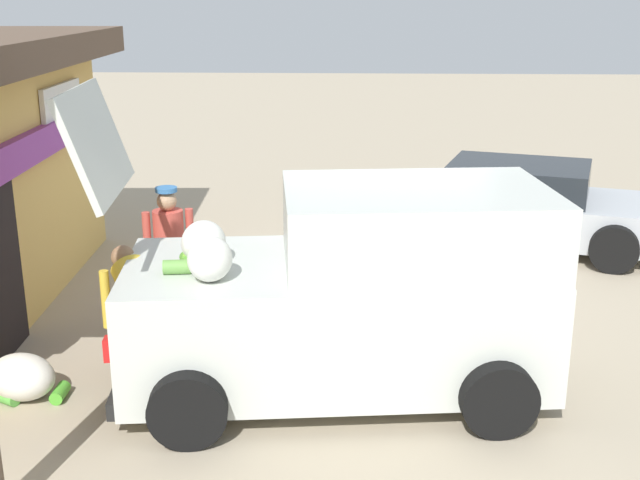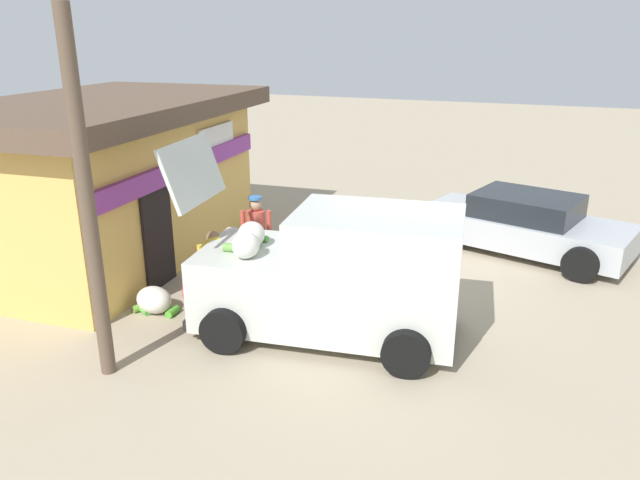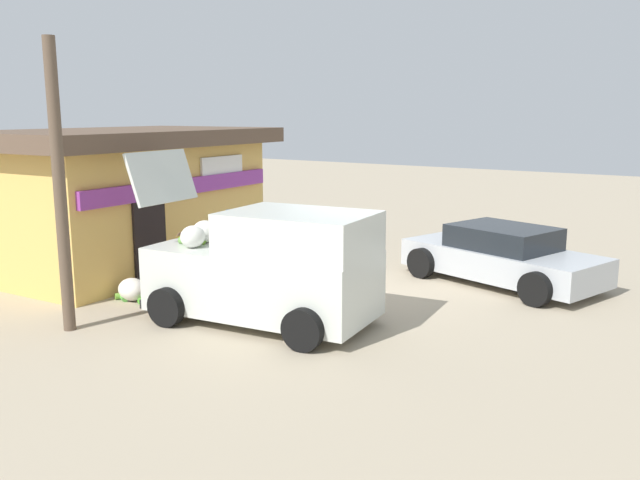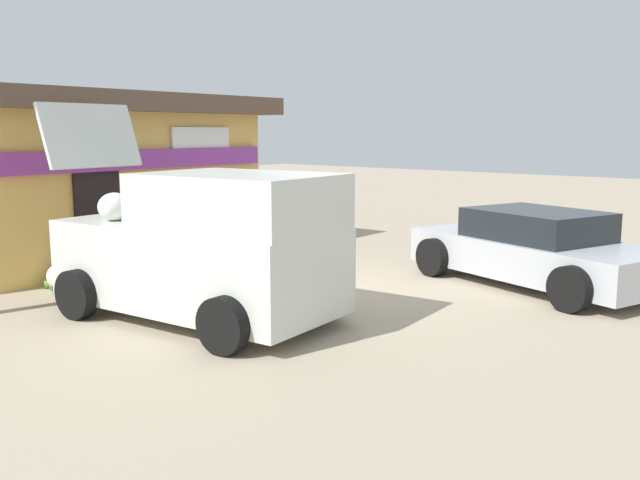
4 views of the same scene
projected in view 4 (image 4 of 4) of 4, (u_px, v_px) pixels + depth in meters
ground_plane at (350, 289)px, 11.07m from camera, size 60.00×60.00×0.00m
storefront_bar at (93, 174)px, 13.75m from camera, size 7.12×4.58×3.23m
delivery_van at (206, 248)px, 9.11m from camera, size 2.50×4.41×2.93m
parked_sedan at (535, 250)px, 11.25m from camera, size 3.08×4.57×1.25m
vendor_standing at (192, 226)px, 11.52m from camera, size 0.44×0.54×1.65m
customer_bending at (114, 243)px, 10.32m from camera, size 0.76×0.75×1.37m
unloaded_banana_pile at (64, 277)px, 10.98m from camera, size 0.71×0.83×0.44m
paint_bucket at (270, 251)px, 13.49m from camera, size 0.29×0.29×0.37m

